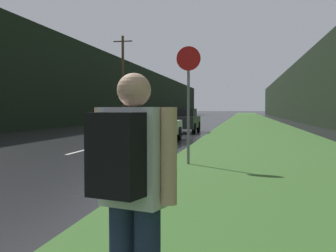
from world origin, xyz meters
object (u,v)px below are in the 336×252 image
car_passing_near (155,126)px  car_passing_far (182,120)px  hitchhiker_with_backpack (131,189)px  stop_sign (188,94)px

car_passing_near → car_passing_far: (0.00, 7.84, 0.03)m
hitchhiker_with_backpack → stop_sign: bearing=112.2°
stop_sign → hitchhiker_with_backpack: 8.36m
hitchhiker_with_backpack → car_passing_far: (-3.09, 23.26, -0.22)m
stop_sign → car_passing_far: stop_sign is taller
stop_sign → hitchhiker_with_backpack: stop_sign is taller
car_passing_near → car_passing_far: car_passing_far is taller
hitchhiker_with_backpack → car_passing_near: 15.72m
car_passing_near → car_passing_far: size_ratio=1.18×
stop_sign → hitchhiker_with_backpack: bearing=-85.0°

